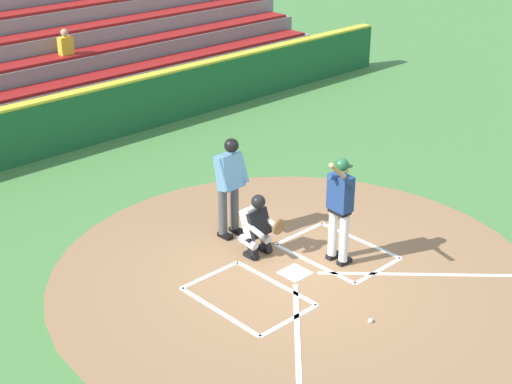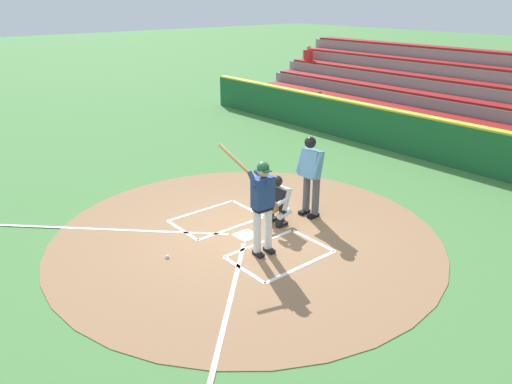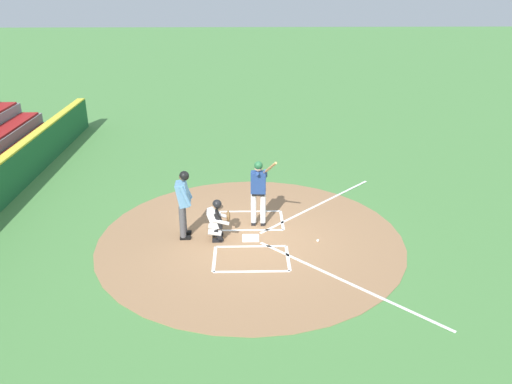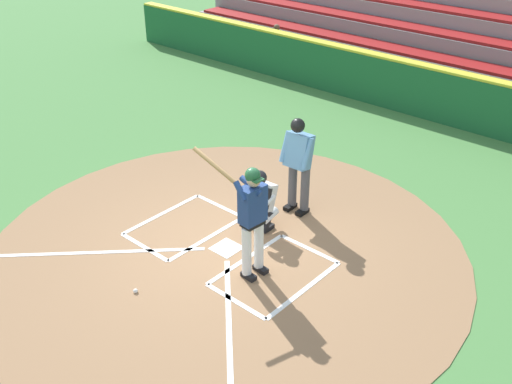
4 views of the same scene
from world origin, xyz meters
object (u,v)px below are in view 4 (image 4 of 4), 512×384
object	(u,v)px
batter	(252,215)
baseball	(135,291)
plate_umpire	(298,159)
catcher	(261,199)

from	to	relation	value
batter	baseball	world-z (taller)	batter
baseball	batter	bearing A→B (deg)	-123.43
plate_umpire	catcher	bearing A→B (deg)	81.33
catcher	plate_umpire	size ratio (longest dim) A/B	0.61
batter	plate_umpire	size ratio (longest dim) A/B	1.14
batter	catcher	xyz separation A→B (m)	(0.78, -1.11, -0.51)
plate_umpire	baseball	distance (m)	3.64
plate_umpire	baseball	bearing A→B (deg)	84.27
plate_umpire	baseball	size ratio (longest dim) A/B	25.20
batter	catcher	world-z (taller)	batter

